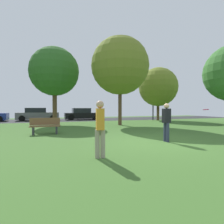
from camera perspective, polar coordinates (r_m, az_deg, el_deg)
The scene contains 12 objects.
ground_plane at distance 7.76m, azimuth 14.60°, elevation -9.52°, with size 44.00×44.00×0.00m, color #3D6628.
road_strip at distance 22.75m, azimuth -8.74°, elevation -2.40°, with size 44.00×6.40×0.01m, color #28282B.
maple_tree_far at distance 17.20m, azimuth -18.01°, elevation 12.23°, with size 4.38×4.38×6.95m.
oak_tree_right at distance 15.53m, azimuth 2.59°, elevation 14.59°, with size 4.89×4.89×7.48m.
oak_tree_center at distance 21.87m, azimuth 14.62°, elevation 7.80°, with size 4.57×4.57×6.25m.
person_thrower at distance 7.96m, azimuth 17.11°, elevation -2.68°, with size 0.33×0.30×1.65m.
person_bystander at distance 5.14m, azimuth -3.87°, elevation -4.65°, with size 0.30×0.35×1.66m.
frisbee_disc at distance 9.66m, azimuth 27.95°, elevation 0.69°, with size 0.30×0.30×0.05m.
parked_car_grey at distance 22.46m, azimuth -22.80°, elevation -0.80°, with size 4.59×1.97×1.48m.
parked_car_black at distance 22.70m, azimuth -9.41°, elevation -0.76°, with size 4.55×1.97×1.45m.
park_bench at distance 10.54m, azimuth -20.72°, elevation -4.17°, with size 1.60×0.45×0.90m.
street_lamp_post at distance 22.00m, azimuth 13.07°, elevation 3.32°, with size 0.14×0.14×4.50m, color #2D2D33.
Camera 1 is at (-4.30, -6.30, 1.44)m, focal length 28.42 mm.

